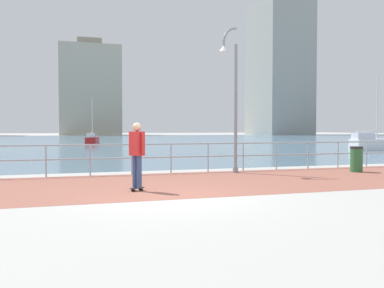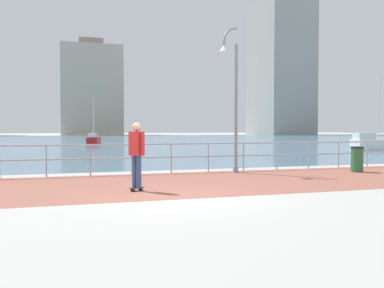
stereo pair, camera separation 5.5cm
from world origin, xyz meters
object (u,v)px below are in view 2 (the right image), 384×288
(trash_bin, at_px, (357,159))
(sailboat_gray, at_px, (376,143))
(sailboat_navy, at_px, (94,140))
(skateboarder, at_px, (137,150))
(lamppost, at_px, (232,93))

(trash_bin, bearing_deg, sailboat_gray, 46.80)
(trash_bin, relative_size, sailboat_navy, 0.20)
(skateboarder, height_order, trash_bin, skateboarder)
(sailboat_gray, xyz_separation_m, sailboat_navy, (-18.63, 18.86, -0.07))
(trash_bin, xyz_separation_m, sailboat_navy, (-6.99, 31.25, -0.02))
(skateboarder, height_order, sailboat_navy, sailboat_navy)
(trash_bin, distance_m, sailboat_navy, 32.02)
(sailboat_gray, bearing_deg, sailboat_navy, 134.66)
(trash_bin, height_order, sailboat_navy, sailboat_navy)
(lamppost, bearing_deg, trash_bin, -13.03)
(trash_bin, relative_size, sailboat_gray, 0.17)
(skateboarder, distance_m, sailboat_gray, 24.90)
(lamppost, xyz_separation_m, sailboat_gray, (16.11, 11.36, -2.34))
(skateboarder, height_order, sailboat_gray, sailboat_gray)
(skateboarder, relative_size, sailboat_navy, 0.37)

